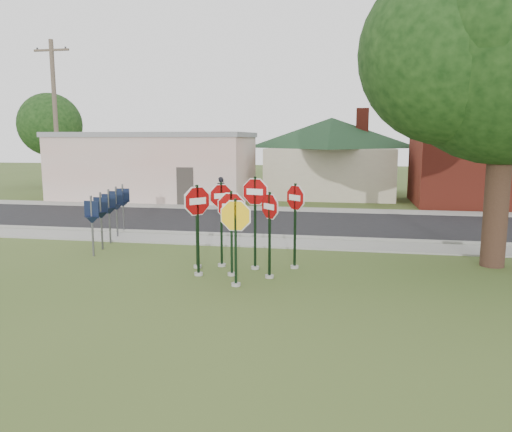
% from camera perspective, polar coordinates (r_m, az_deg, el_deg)
% --- Properties ---
extents(ground, '(120.00, 120.00, 0.00)m').
position_cam_1_polar(ground, '(13.19, -3.77, -7.99)').
color(ground, '#394F1D').
rests_on(ground, ground).
extents(sidewalk_near, '(60.00, 1.60, 0.06)m').
position_cam_1_polar(sidewalk_near, '(18.40, 0.41, -3.03)').
color(sidewalk_near, gray).
rests_on(sidewalk_near, ground).
extents(road, '(60.00, 7.00, 0.04)m').
position_cam_1_polar(road, '(22.77, 2.37, -0.76)').
color(road, black).
rests_on(road, ground).
extents(sidewalk_far, '(60.00, 1.60, 0.06)m').
position_cam_1_polar(sidewalk_far, '(26.98, 3.65, 0.76)').
color(sidewalk_far, gray).
rests_on(sidewalk_far, ground).
extents(curb, '(60.00, 0.20, 0.14)m').
position_cam_1_polar(curb, '(19.36, 0.92, -2.31)').
color(curb, gray).
rests_on(curb, ground).
extents(stop_sign_center, '(1.11, 0.24, 2.51)m').
position_cam_1_polar(stop_sign_center, '(13.82, -2.82, -0.58)').
color(stop_sign_center, gray).
rests_on(stop_sign_center, ground).
extents(stop_sign_yellow, '(1.12, 0.24, 2.42)m').
position_cam_1_polar(stop_sign_yellow, '(12.83, -2.35, -1.63)').
color(stop_sign_yellow, gray).
rests_on(stop_sign_yellow, ground).
extents(stop_sign_left, '(0.75, 0.86, 2.68)m').
position_cam_1_polar(stop_sign_left, '(13.89, -6.70, -0.04)').
color(stop_sign_left, gray).
rests_on(stop_sign_left, ground).
extents(stop_sign_right, '(0.71, 0.69, 2.48)m').
position_cam_1_polar(stop_sign_right, '(13.58, 1.57, -0.93)').
color(stop_sign_right, gray).
rests_on(stop_sign_right, ground).
extents(stop_sign_back_right, '(1.07, 0.26, 2.84)m').
position_cam_1_polar(stop_sign_back_right, '(14.47, -0.10, 0.84)').
color(stop_sign_back_right, gray).
rests_on(stop_sign_back_right, ground).
extents(stop_sign_back_left, '(0.82, 0.56, 2.63)m').
position_cam_1_polar(stop_sign_back_left, '(14.84, -3.99, 0.29)').
color(stop_sign_back_left, gray).
rests_on(stop_sign_back_left, ground).
extents(stop_sign_far_right, '(0.78, 0.71, 2.63)m').
position_cam_1_polar(stop_sign_far_right, '(14.63, 4.49, 0.24)').
color(stop_sign_far_right, gray).
rests_on(stop_sign_far_right, ground).
extents(stop_sign_far_left, '(0.85, 0.60, 2.57)m').
position_cam_1_polar(stop_sign_far_left, '(14.74, -6.80, 0.08)').
color(stop_sign_far_left, gray).
rests_on(stop_sign_far_left, ground).
extents(route_sign_row, '(1.43, 4.63, 2.00)m').
position_cam_1_polar(route_sign_row, '(18.95, -16.43, 0.62)').
color(route_sign_row, '#59595E').
rests_on(route_sign_row, ground).
extents(building_stucco, '(12.20, 6.20, 4.20)m').
position_cam_1_polar(building_stucco, '(32.61, -11.50, 5.74)').
color(building_stucco, beige).
rests_on(building_stucco, ground).
extents(building_house, '(11.60, 11.60, 6.20)m').
position_cam_1_polar(building_house, '(34.25, 8.61, 8.46)').
color(building_house, '#B6AC90').
rests_on(building_house, ground).
extents(building_brick, '(10.20, 6.20, 4.75)m').
position_cam_1_polar(building_brick, '(32.02, 26.60, 5.39)').
color(building_brick, maroon).
rests_on(building_brick, ground).
extents(oak_tree, '(10.52, 9.92, 9.96)m').
position_cam_1_polar(oak_tree, '(16.55, 26.88, 17.23)').
color(oak_tree, black).
rests_on(oak_tree, ground).
extents(utility_pole_near, '(2.20, 0.26, 9.50)m').
position_cam_1_polar(utility_pole_near, '(32.36, -21.93, 10.25)').
color(utility_pole_near, '#4C3D32').
rests_on(utility_pole_near, ground).
extents(bg_tree_left, '(4.90, 4.90, 7.35)m').
position_cam_1_polar(bg_tree_left, '(42.99, -22.48, 9.59)').
color(bg_tree_left, black).
rests_on(bg_tree_left, ground).
extents(pedestrian, '(0.67, 0.48, 1.70)m').
position_cam_1_polar(pedestrian, '(27.42, -4.04, 2.73)').
color(pedestrian, black).
rests_on(pedestrian, sidewalk_far).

